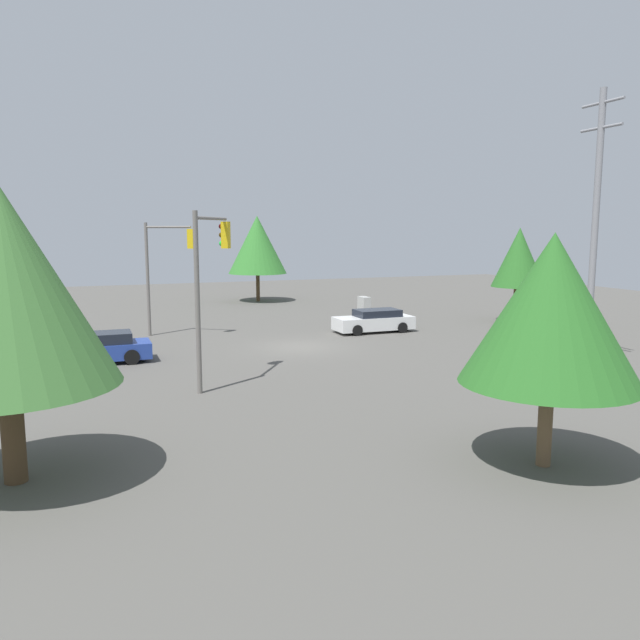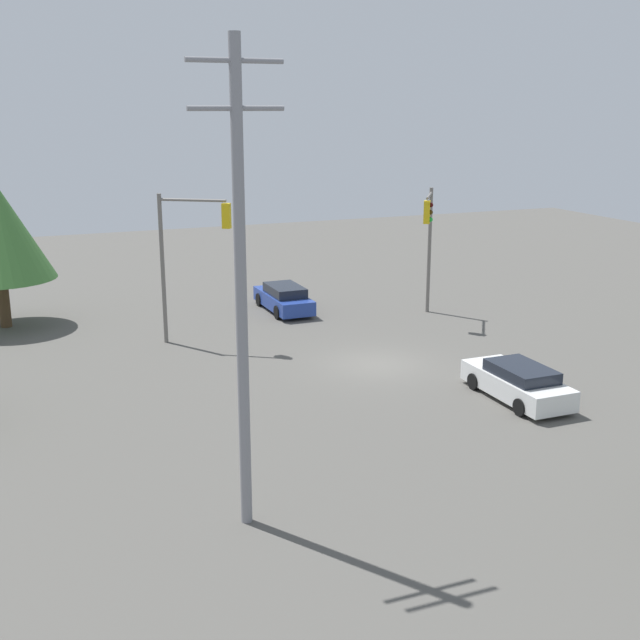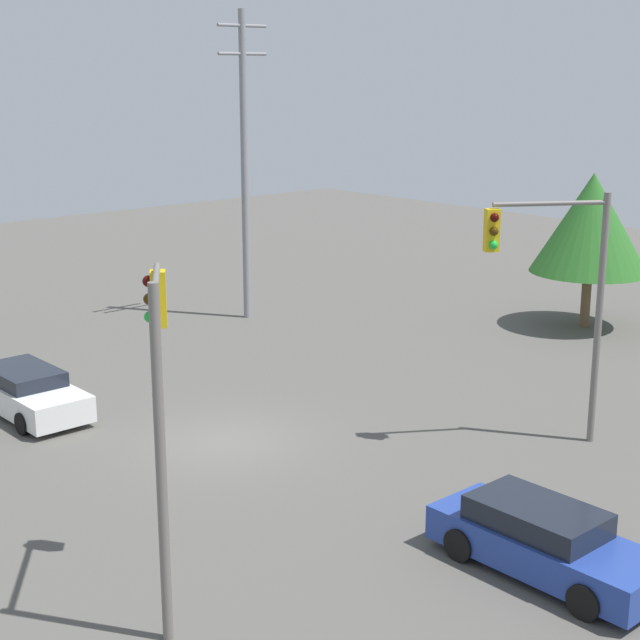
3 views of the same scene
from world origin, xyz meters
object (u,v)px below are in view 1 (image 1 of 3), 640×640
Objects in this scene: sedan_blue at (98,349)px; traffic_signal_cross at (209,269)px; traffic_signal_main at (165,260)px; electrical_cabinet at (364,307)px; sedan_white at (374,321)px.

traffic_signal_cross is (-5.73, -3.94, 3.75)m from sedan_blue.
traffic_signal_cross is at bearing -55.47° from traffic_signal_main.
electrical_cabinet is at bearing -8.40° from traffic_signal_cross.
traffic_signal_main is 11.83m from traffic_signal_cross.
traffic_signal_main is at bearing 33.83° from traffic_signal_cross.
traffic_signal_main is at bearing 103.48° from electrical_cabinet.
sedan_white is 3.36× the size of electrical_cabinet.
traffic_signal_cross reaches higher than sedan_blue.
sedan_blue is 15.52m from sedan_white.
sedan_white is (3.33, -15.16, -0.03)m from sedan_blue.
traffic_signal_main is (6.10, -3.80, 3.56)m from sedan_blue.
traffic_signal_cross reaches higher than traffic_signal_main.
sedan_blue is 19.65m from electrical_cabinet.
sedan_white is at bearing 20.17° from traffic_signal_main.
electrical_cabinet reaches higher than sedan_white.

